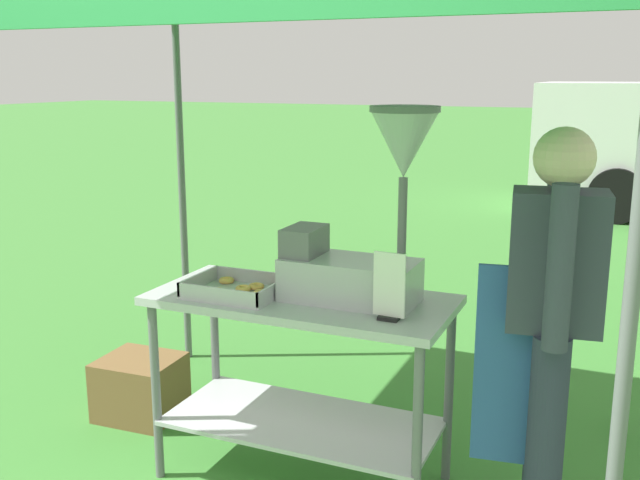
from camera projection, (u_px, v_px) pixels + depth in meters
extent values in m
plane|color=#3D7F33|center=(490.00, 248.00, 7.77)|extent=(70.00, 70.00, 0.00)
cylinder|color=slate|center=(627.00, 348.00, 1.94)|extent=(0.04, 0.04, 2.16)
cylinder|color=slate|center=(182.00, 192.00, 4.54)|extent=(0.04, 0.04, 2.16)
cylinder|color=slate|center=(636.00, 225.00, 3.53)|extent=(0.04, 0.04, 2.16)
cube|color=#B7B7BC|center=(301.00, 300.00, 3.16)|extent=(1.30, 0.60, 0.04)
cube|color=#B7B7BC|center=(302.00, 422.00, 3.28)|extent=(1.19, 0.55, 0.02)
cylinder|color=slate|center=(156.00, 392.00, 3.26)|extent=(0.04, 0.04, 0.82)
cylinder|color=slate|center=(417.00, 445.00, 2.80)|extent=(0.04, 0.04, 0.82)
cylinder|color=slate|center=(215.00, 354.00, 3.71)|extent=(0.04, 0.04, 0.82)
cylinder|color=slate|center=(449.00, 394.00, 3.24)|extent=(0.04, 0.04, 0.82)
cube|color=#B7B7BC|center=(236.00, 293.00, 3.18)|extent=(0.39, 0.32, 0.01)
cube|color=#B7B7BC|center=(217.00, 295.00, 3.03)|extent=(0.39, 0.01, 0.06)
cube|color=#B7B7BC|center=(253.00, 277.00, 3.30)|extent=(0.39, 0.01, 0.06)
cube|color=#B7B7BC|center=(199.00, 281.00, 3.24)|extent=(0.01, 0.32, 0.06)
cube|color=#B7B7BC|center=(275.00, 290.00, 3.09)|extent=(0.01, 0.32, 0.06)
torus|color=#EAB251|center=(217.00, 295.00, 3.09)|extent=(0.07, 0.07, 0.02)
torus|color=#EAB251|center=(256.00, 286.00, 3.22)|extent=(0.09, 0.09, 0.02)
torus|color=#EAB251|center=(277.00, 288.00, 3.20)|extent=(0.09, 0.09, 0.02)
torus|color=#EAB251|center=(262.00, 293.00, 3.12)|extent=(0.08, 0.08, 0.02)
torus|color=#EAB251|center=(217.00, 291.00, 3.15)|extent=(0.08, 0.08, 0.02)
torus|color=#EAB251|center=(227.00, 280.00, 3.31)|extent=(0.09, 0.09, 0.02)
torus|color=#EAB251|center=(243.00, 288.00, 3.19)|extent=(0.08, 0.08, 0.02)
cube|color=#B7B7BC|center=(350.00, 280.00, 3.07)|extent=(0.56, 0.28, 0.18)
cube|color=slate|center=(304.00, 241.00, 3.12)|extent=(0.14, 0.22, 0.12)
cylinder|color=slate|center=(402.00, 222.00, 2.93)|extent=(0.04, 0.04, 0.35)
cone|color=#B7B7BC|center=(404.00, 145.00, 2.86)|extent=(0.26, 0.26, 0.25)
cylinder|color=slate|center=(405.00, 109.00, 2.83)|extent=(0.27, 0.27, 0.02)
cube|color=black|center=(389.00, 318.00, 2.85)|extent=(0.08, 0.05, 0.02)
cube|color=white|center=(389.00, 285.00, 2.82)|extent=(0.13, 0.02, 0.25)
cylinder|color=#2D3347|center=(545.00, 445.00, 2.76)|extent=(0.14, 0.14, 0.86)
cylinder|color=#2D3347|center=(544.00, 421.00, 2.95)|extent=(0.14, 0.14, 0.86)
cube|color=#383D4C|center=(557.00, 261.00, 2.70)|extent=(0.37, 0.27, 0.52)
cube|color=#335BA3|center=(516.00, 367.00, 2.83)|extent=(0.32, 0.07, 0.80)
cylinder|color=#383D4C|center=(560.00, 269.00, 2.49)|extent=(0.10, 0.10, 0.58)
cylinder|color=#383D4C|center=(555.00, 241.00, 2.90)|extent=(0.10, 0.10, 0.58)
sphere|color=beige|center=(564.00, 157.00, 2.62)|extent=(0.22, 0.22, 0.22)
cube|color=brown|center=(140.00, 387.00, 3.92)|extent=(0.42, 0.39, 0.32)
cube|color=#1E2833|center=(589.00, 113.00, 9.81)|extent=(0.11, 1.62, 0.70)
cylinder|color=black|center=(616.00, 196.00, 9.01)|extent=(0.68, 0.24, 0.68)
cylinder|color=black|center=(621.00, 177.00, 10.68)|extent=(0.68, 0.24, 0.68)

